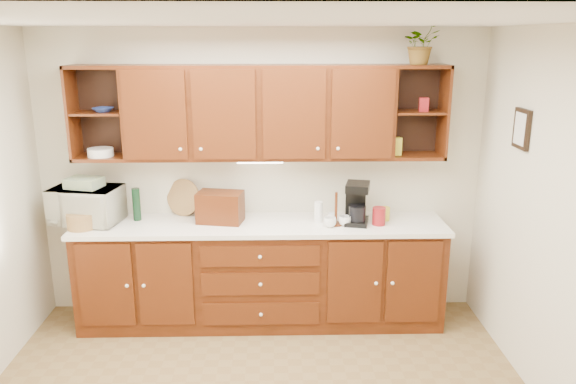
{
  "coord_description": "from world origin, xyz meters",
  "views": [
    {
      "loc": [
        0.13,
        -3.23,
        2.51
      ],
      "look_at": [
        0.23,
        1.15,
        1.3
      ],
      "focal_mm": 35.0,
      "sensor_mm": 36.0,
      "label": 1
    }
  ],
  "objects_px": {
    "bread_box": "(220,207)",
    "coffee_maker": "(357,204)",
    "microwave": "(86,205)",
    "potted_plant": "(421,43)"
  },
  "relations": [
    {
      "from": "bread_box",
      "to": "coffee_maker",
      "type": "height_order",
      "value": "coffee_maker"
    },
    {
      "from": "microwave",
      "to": "potted_plant",
      "type": "relative_size",
      "value": 1.65
    },
    {
      "from": "microwave",
      "to": "bread_box",
      "type": "relative_size",
      "value": 1.48
    },
    {
      "from": "bread_box",
      "to": "potted_plant",
      "type": "relative_size",
      "value": 1.12
    },
    {
      "from": "bread_box",
      "to": "coffee_maker",
      "type": "bearing_deg",
      "value": 8.22
    },
    {
      "from": "bread_box",
      "to": "coffee_maker",
      "type": "relative_size",
      "value": 1.06
    },
    {
      "from": "microwave",
      "to": "coffee_maker",
      "type": "distance_m",
      "value": 2.36
    },
    {
      "from": "potted_plant",
      "to": "coffee_maker",
      "type": "bearing_deg",
      "value": -168.64
    },
    {
      "from": "microwave",
      "to": "potted_plant",
      "type": "bearing_deg",
      "value": 10.81
    },
    {
      "from": "coffee_maker",
      "to": "potted_plant",
      "type": "height_order",
      "value": "potted_plant"
    }
  ]
}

